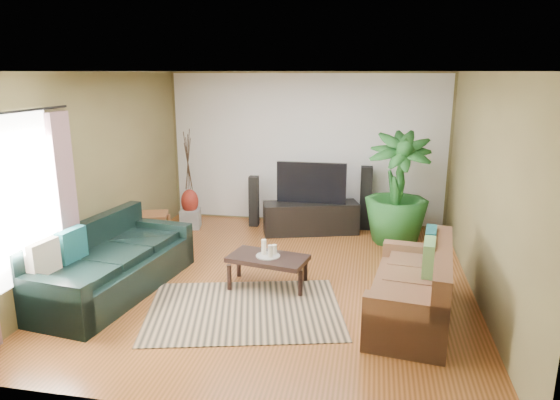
% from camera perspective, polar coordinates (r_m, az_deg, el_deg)
% --- Properties ---
extents(floor, '(5.50, 5.50, 0.00)m').
position_cam_1_polar(floor, '(6.75, -0.32, -9.08)').
color(floor, brown).
rests_on(floor, ground).
extents(ceiling, '(5.50, 5.50, 0.00)m').
position_cam_1_polar(ceiling, '(6.19, -0.35, 14.49)').
color(ceiling, white).
rests_on(ceiling, ground).
extents(wall_back, '(5.00, 0.00, 5.00)m').
position_cam_1_polar(wall_back, '(9.01, 3.02, 5.84)').
color(wall_back, olive).
rests_on(wall_back, ground).
extents(wall_front, '(5.00, 0.00, 5.00)m').
position_cam_1_polar(wall_front, '(3.78, -8.37, -6.60)').
color(wall_front, olive).
rests_on(wall_front, ground).
extents(wall_left, '(0.00, 5.50, 5.50)m').
position_cam_1_polar(wall_left, '(7.23, -20.19, 2.83)').
color(wall_left, olive).
rests_on(wall_left, ground).
extents(wall_right, '(0.00, 5.50, 5.50)m').
position_cam_1_polar(wall_right, '(6.36, 22.36, 1.13)').
color(wall_right, olive).
rests_on(wall_right, ground).
extents(backwall_panel, '(4.90, 0.00, 4.90)m').
position_cam_1_polar(backwall_panel, '(9.00, 3.01, 5.83)').
color(backwall_panel, white).
rests_on(backwall_panel, ground).
extents(window_pane, '(0.00, 1.80, 1.80)m').
position_cam_1_polar(window_pane, '(5.93, -27.86, 0.11)').
color(window_pane, white).
rests_on(window_pane, ground).
extents(curtain_far, '(0.08, 0.35, 2.20)m').
position_cam_1_polar(curtain_far, '(6.54, -23.26, -0.43)').
color(curtain_far, gray).
rests_on(curtain_far, ground).
extents(curtain_rod, '(0.03, 1.90, 0.03)m').
position_cam_1_polar(curtain_rod, '(5.77, -28.52, 8.78)').
color(curtain_rod, black).
rests_on(curtain_rod, ground).
extents(sofa_left, '(1.31, 2.46, 0.85)m').
position_cam_1_polar(sofa_left, '(6.62, -18.62, -6.40)').
color(sofa_left, black).
rests_on(sofa_left, floor).
extents(sofa_right, '(1.04, 1.89, 0.85)m').
position_cam_1_polar(sofa_right, '(5.80, 14.74, -9.11)').
color(sofa_right, brown).
rests_on(sofa_right, floor).
extents(area_rug, '(2.54, 2.06, 0.01)m').
position_cam_1_polar(area_rug, '(5.96, -4.07, -12.41)').
color(area_rug, '#9C805C').
rests_on(area_rug, floor).
extents(coffee_table, '(1.08, 0.73, 0.41)m').
position_cam_1_polar(coffee_table, '(6.50, -1.37, -8.12)').
color(coffee_table, black).
rests_on(coffee_table, floor).
extents(candle_tray, '(0.31, 0.31, 0.01)m').
position_cam_1_polar(candle_tray, '(6.42, -1.38, -6.40)').
color(candle_tray, gray).
rests_on(candle_tray, coffee_table).
extents(candle_tall, '(0.06, 0.06, 0.20)m').
position_cam_1_polar(candle_tall, '(6.42, -1.86, -5.38)').
color(candle_tall, white).
rests_on(candle_tall, candle_tray).
extents(candle_mid, '(0.06, 0.06, 0.15)m').
position_cam_1_polar(candle_mid, '(6.35, -1.11, -5.84)').
color(candle_mid, beige).
rests_on(candle_mid, candle_tray).
extents(candle_short, '(0.06, 0.06, 0.13)m').
position_cam_1_polar(candle_short, '(6.44, -0.66, -5.67)').
color(candle_short, silver).
rests_on(candle_short, candle_tray).
extents(tv_stand, '(1.67, 0.92, 0.53)m').
position_cam_1_polar(tv_stand, '(8.56, 3.53, -2.06)').
color(tv_stand, black).
rests_on(tv_stand, floor).
extents(television, '(1.18, 0.06, 0.69)m').
position_cam_1_polar(television, '(8.42, 3.61, 1.99)').
color(television, black).
rests_on(television, tv_stand).
extents(speaker_left, '(0.17, 0.19, 0.90)m').
position_cam_1_polar(speaker_left, '(8.92, -3.00, -0.13)').
color(speaker_left, black).
rests_on(speaker_left, floor).
extents(speaker_right, '(0.21, 0.23, 1.11)m').
position_cam_1_polar(speaker_right, '(8.84, 9.77, 0.23)').
color(speaker_right, black).
rests_on(speaker_right, floor).
extents(potted_plant, '(1.04, 1.04, 1.79)m').
position_cam_1_polar(potted_plant, '(8.16, 13.25, 1.30)').
color(potted_plant, '#1C541F').
rests_on(potted_plant, floor).
extents(plant_pot, '(0.33, 0.33, 0.26)m').
position_cam_1_polar(plant_pot, '(8.36, 12.95, -3.82)').
color(plant_pot, black).
rests_on(plant_pot, floor).
extents(pedestal, '(0.40, 0.40, 0.33)m').
position_cam_1_polar(pedestal, '(9.00, -10.18, -2.10)').
color(pedestal, gray).
rests_on(pedestal, floor).
extents(vase, '(0.31, 0.31, 0.43)m').
position_cam_1_polar(vase, '(8.91, -10.28, -0.14)').
color(vase, maroon).
rests_on(vase, pedestal).
extents(side_table, '(0.59, 0.59, 0.50)m').
position_cam_1_polar(side_table, '(8.29, -14.35, -3.17)').
color(side_table, brown).
rests_on(side_table, floor).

